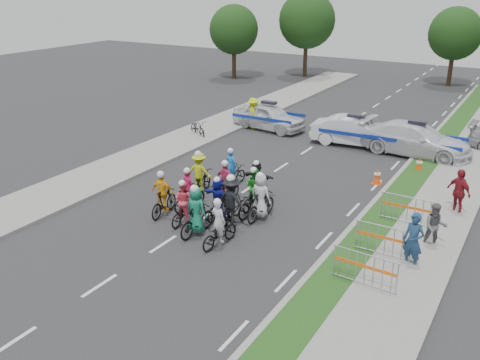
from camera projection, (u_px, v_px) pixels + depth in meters
The scene contains 34 objects.
ground at pixel (163, 244), 18.06m from camera, with size 90.00×90.00×0.00m, color #28282B.
curb_right at pixel (357, 221), 19.66m from camera, with size 0.20×60.00×0.12m, color gray.
grass_strip at pixel (376, 225), 19.33m from camera, with size 1.20×60.00×0.11m, color #143F14.
sidewalk_right at pixel (427, 236), 18.47m from camera, with size 2.40×60.00×0.13m, color gray.
sidewalk_left at pixel (119, 167), 25.13m from camera, with size 3.00×60.00×0.13m, color gray.
rider_0 at pixel (219, 230), 17.77m from camera, with size 0.81×1.77×1.75m.
rider_1 at pixel (197, 215), 18.47m from camera, with size 0.83×1.83×1.89m.
rider_2 at pixel (184, 207), 19.40m from camera, with size 0.73×1.69×1.71m.
rider_3 at pixel (163, 198), 20.01m from camera, with size 0.94×1.76×1.81m.
rider_4 at pixel (232, 207), 19.07m from camera, with size 1.20×2.07×2.04m.
rider_5 at pixel (218, 201), 19.73m from camera, with size 1.35×1.62×1.69m.
rider_6 at pixel (189, 195), 20.61m from camera, with size 0.81×1.75×1.72m.
rider_7 at pixel (261, 201), 19.67m from camera, with size 0.83×1.83×1.89m.
rider_8 at pixel (254, 193), 20.61m from camera, with size 0.76×1.74×1.74m.
rider_9 at pixel (226, 186), 21.14m from camera, with size 0.94×1.76×1.81m.
rider_10 at pixel (200, 177), 21.97m from camera, with size 1.14×1.94×1.90m.
rider_11 at pixel (257, 182), 21.52m from camera, with size 1.35×1.61×1.66m.
rider_12 at pixel (232, 173), 22.90m from camera, with size 0.89×1.78×1.73m.
police_car_0 at pixel (269, 117), 31.37m from camera, with size 1.80×4.47×1.52m, color silver.
police_car_1 at pixel (355, 131), 28.41m from camera, with size 1.60×4.60×1.51m, color silver.
police_car_2 at pixel (416, 139), 26.83m from camera, with size 2.25×5.53×1.60m, color silver.
spectator_0 at pixel (413, 241), 16.33m from camera, with size 0.66×0.44×1.82m, color navy.
spectator_1 at pixel (435, 227), 17.52m from camera, with size 0.77×0.60×1.59m, color #58595D.
spectator_2 at pixel (458, 192), 20.02m from camera, with size 1.07×0.44×1.82m, color maroon.
marshal_hiviz at pixel (253, 113), 31.45m from camera, with size 1.19×0.68×1.84m, color #CEE90C.
barrier_0 at pixel (365, 271), 15.33m from camera, with size 2.00×0.50×1.12m, color #A5A8AD, non-canonical shape.
barrier_1 at pixel (385, 242), 16.98m from camera, with size 2.00×0.50×1.12m, color #A5A8AD, non-canonical shape.
barrier_2 at pixel (407, 211), 19.24m from camera, with size 2.00×0.50×1.12m, color #A5A8AD, non-canonical shape.
cone_0 at pixel (377, 176), 23.20m from camera, with size 0.40×0.40×0.70m.
cone_1 at pixel (419, 165), 24.64m from camera, with size 0.40×0.40×0.70m.
parked_bike at pixel (198, 128), 30.15m from camera, with size 0.61×1.74×0.91m, color black.
tree_0 at pixel (234, 30), 45.74m from camera, with size 4.20×4.20×6.30m.
tree_3 at pixel (307, 20), 46.35m from camera, with size 4.90×4.90×7.35m.
tree_4 at pixel (455, 34), 42.54m from camera, with size 4.20×4.20×6.30m.
Camera 1 is at (10.38, -12.57, 8.48)m, focal length 40.00 mm.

